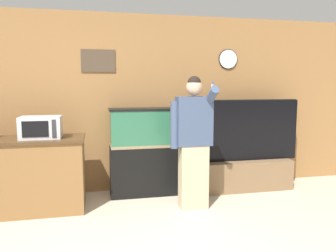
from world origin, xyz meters
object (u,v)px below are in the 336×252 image
(person_standing, at_px, (193,141))
(aquarium_on_stand, at_px, (144,152))
(counter_island, at_px, (15,175))
(microwave, at_px, (41,127))
(tv_on_stand, at_px, (247,163))

(person_standing, bearing_deg, aquarium_on_stand, 128.07)
(counter_island, height_order, person_standing, person_standing)
(microwave, xyz_separation_m, tv_on_stand, (2.87, 0.27, -0.66))
(person_standing, bearing_deg, microwave, 170.76)
(counter_island, relative_size, tv_on_stand, 1.04)
(counter_island, relative_size, aquarium_on_stand, 1.35)
(counter_island, xyz_separation_m, person_standing, (2.18, -0.34, 0.41))
(aquarium_on_stand, xyz_separation_m, person_standing, (0.52, -0.67, 0.25))
(microwave, height_order, aquarium_on_stand, aquarium_on_stand)
(tv_on_stand, bearing_deg, microwave, -174.62)
(aquarium_on_stand, height_order, person_standing, person_standing)
(tv_on_stand, height_order, person_standing, person_standing)
(counter_island, relative_size, microwave, 3.53)
(tv_on_stand, xyz_separation_m, person_standing, (-1.02, -0.57, 0.48))
(aquarium_on_stand, relative_size, person_standing, 0.74)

